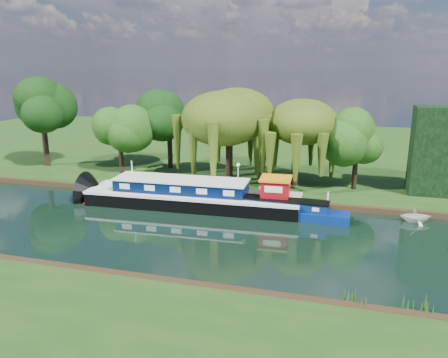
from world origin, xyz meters
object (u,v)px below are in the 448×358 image
(dutch_barge, at_px, (194,196))
(narrowboat, at_px, (280,210))
(red_dinghy, at_px, (99,201))
(white_cruiser, at_px, (415,222))

(dutch_barge, bearing_deg, narrowboat, -6.75)
(red_dinghy, bearing_deg, white_cruiser, -102.49)
(narrowboat, xyz_separation_m, red_dinghy, (-16.59, -0.17, -0.57))
(red_dinghy, relative_size, white_cruiser, 1.39)
(red_dinghy, bearing_deg, narrowboat, -105.54)
(dutch_barge, distance_m, red_dinghy, 9.05)
(dutch_barge, relative_size, red_dinghy, 5.71)
(narrowboat, relative_size, red_dinghy, 3.36)
(dutch_barge, relative_size, white_cruiser, 7.92)
(dutch_barge, xyz_separation_m, narrowboat, (7.62, -0.60, -0.41))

